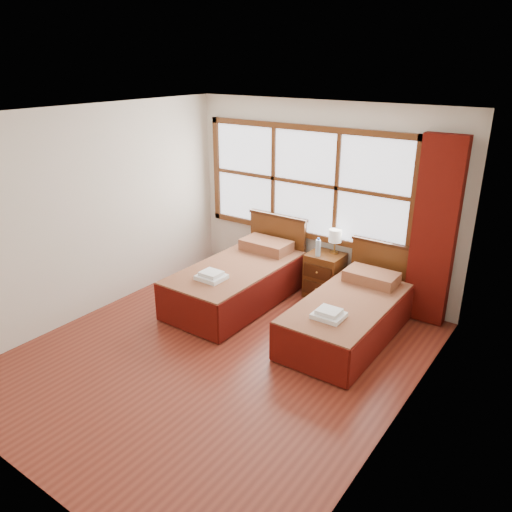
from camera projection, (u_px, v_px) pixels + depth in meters
The scene contains 15 objects.
floor at pixel (219, 354), 5.59m from camera, with size 4.50×4.50×0.00m, color maroon.
ceiling at pixel (211, 115), 4.63m from camera, with size 4.50×4.50×0.00m, color white.
wall_back at pixel (321, 199), 6.81m from camera, with size 4.00×4.00×0.00m, color silver.
wall_left at pixel (91, 213), 6.19m from camera, with size 4.50×4.50×0.00m, color silver.
wall_right at pixel (406, 296), 4.03m from camera, with size 4.50×4.50×0.00m, color silver.
window at pixel (304, 183), 6.85m from camera, with size 3.16×0.06×1.56m.
curtain at pixel (434, 233), 5.89m from camera, with size 0.50×0.16×2.30m, color #5B0F09.
bed_left at pixel (239, 280), 6.72m from camera, with size 1.03×2.05×1.00m.
bed_right at pixel (349, 315), 5.85m from camera, with size 0.95×1.97×0.92m.
nightstand at pixel (325, 275), 6.85m from camera, with size 0.47×0.46×0.63m.
towels_left at pixel (211, 276), 6.19m from camera, with size 0.33×0.29×0.10m.
towels_right at pixel (329, 314), 5.36m from camera, with size 0.33×0.29×0.10m.
lamp at pixel (335, 236), 6.69m from camera, with size 0.17×0.17×0.34m.
bottle_near at pixel (318, 248), 6.66m from camera, with size 0.06×0.06×0.23m.
bottle_far at pixel (318, 248), 6.64m from camera, with size 0.07×0.07×0.26m.
Camera 1 is at (3.11, -3.66, 3.09)m, focal length 35.00 mm.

